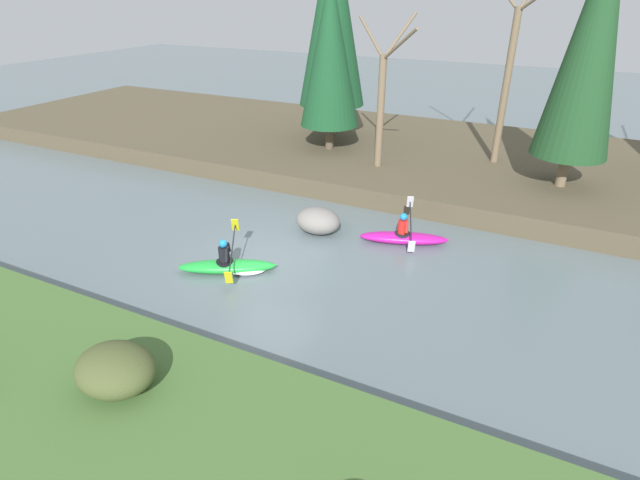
% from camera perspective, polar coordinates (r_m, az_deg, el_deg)
% --- Properties ---
extents(ground_plane, '(90.00, 90.00, 0.00)m').
position_cam_1_polar(ground_plane, '(14.56, -5.97, -2.49)').
color(ground_plane, slate).
extents(riverbank_near, '(44.00, 5.87, 0.58)m').
position_cam_1_polar(riverbank_near, '(10.36, -28.28, -18.48)').
color(riverbank_near, '#476B33').
rests_on(riverbank_near, ground).
extents(riverbank_far, '(44.00, 11.53, 0.73)m').
position_cam_1_polar(riverbank_far, '(23.35, 7.94, 9.94)').
color(riverbank_far, brown).
rests_on(riverbank_far, ground).
extents(conifer_tree_far_left, '(2.97, 2.97, 9.35)m').
position_cam_1_polar(conifer_tree_far_left, '(23.61, 1.44, 24.62)').
color(conifer_tree_far_left, brown).
rests_on(conifer_tree_far_left, riverbank_far).
extents(conifer_tree_left, '(2.49, 2.49, 7.09)m').
position_cam_1_polar(conifer_tree_left, '(21.61, 1.16, 20.81)').
color(conifer_tree_left, brown).
rests_on(conifer_tree_left, riverbank_far).
extents(conifer_tree_mid_left, '(2.53, 2.53, 8.93)m').
position_cam_1_polar(conifer_tree_mid_left, '(19.02, 28.87, 19.80)').
color(conifer_tree_mid_left, '#7A664C').
rests_on(conifer_tree_mid_left, riverbank_far).
extents(bare_tree_upstream, '(3.09, 3.06, 5.57)m').
position_cam_1_polar(bare_tree_upstream, '(19.66, 7.13, 15.75)').
color(bare_tree_upstream, '#7A664C').
rests_on(bare_tree_upstream, riverbank_far).
extents(bare_tree_mid_upstream, '(4.20, 4.15, 7.69)m').
position_cam_1_polar(bare_tree_mid_upstream, '(21.14, 20.89, 17.81)').
color(bare_tree_mid_upstream, '#7A664C').
rests_on(bare_tree_mid_upstream, riverbank_far).
extents(shrub_clump_nearest, '(1.53, 1.28, 0.83)m').
position_cam_1_polar(shrub_clump_nearest, '(9.97, -22.34, -13.51)').
color(shrub_clump_nearest, '#4C562D').
rests_on(shrub_clump_nearest, riverbank_near).
extents(kayaker_lead, '(2.74, 2.01, 1.20)m').
position_cam_1_polar(kayaker_lead, '(15.64, 9.62, 0.39)').
color(kayaker_lead, '#C61999').
rests_on(kayaker_lead, ground).
extents(kayaker_middle, '(2.66, 1.94, 1.20)m').
position_cam_1_polar(kayaker_middle, '(14.12, -10.11, -2.89)').
color(kayaker_middle, green).
rests_on(kayaker_middle, ground).
extents(boulder_midstream, '(1.47, 1.15, 0.83)m').
position_cam_1_polar(boulder_midstream, '(16.02, -0.24, 2.23)').
color(boulder_midstream, gray).
rests_on(boulder_midstream, ground).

